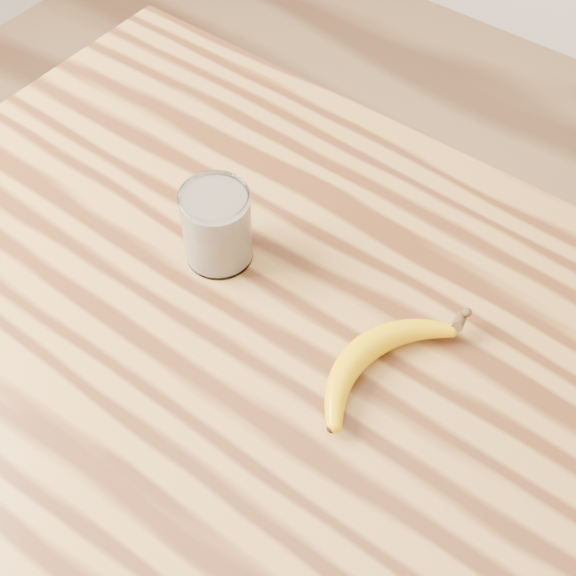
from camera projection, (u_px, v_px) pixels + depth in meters
The scene contains 3 objects.
table at pixel (289, 394), 1.04m from camera, with size 1.20×0.80×0.90m.
smoothie_glass at pixel (217, 226), 0.97m from camera, with size 0.09×0.09×0.11m.
banana at pixel (364, 349), 0.91m from camera, with size 0.10×0.28×0.03m, color #E1A300, non-canonical shape.
Camera 1 is at (0.32, -0.42, 1.68)m, focal length 50.00 mm.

